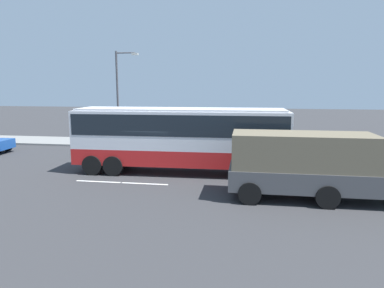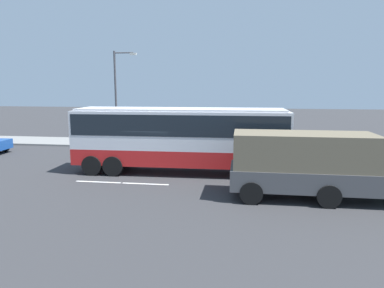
{
  "view_description": "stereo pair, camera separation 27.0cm",
  "coord_description": "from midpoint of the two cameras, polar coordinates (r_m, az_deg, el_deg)",
  "views": [
    {
      "loc": [
        5.33,
        -18.75,
        4.84
      ],
      "look_at": [
        2.37,
        -0.11,
        1.7
      ],
      "focal_mm": 32.41,
      "sensor_mm": 36.0,
      "label": 1
    },
    {
      "loc": [
        5.06,
        -18.79,
        4.84
      ],
      "look_at": [
        2.37,
        -0.11,
        1.7
      ],
      "focal_mm": 32.41,
      "sensor_mm": 36.0,
      "label": 2
    }
  ],
  "objects": [
    {
      "name": "sidewalk_curb",
      "position": [
        28.9,
        -1.48,
        -0.04
      ],
      "size": [
        80.0,
        4.0,
        0.15
      ],
      "primitive_type": "cube",
      "color": "gray",
      "rests_on": "ground_plane"
    },
    {
      "name": "pedestrian_near_curb",
      "position": [
        29.41,
        -8.26,
        2.14
      ],
      "size": [
        0.32,
        0.32,
        1.73
      ],
      "rotation": [
        0.0,
        0.0,
        0.89
      ],
      "color": "#38334C",
      "rests_on": "sidewalk_curb"
    },
    {
      "name": "cargo_truck",
      "position": [
        15.87,
        21.51,
        -3.08
      ],
      "size": [
        8.36,
        2.6,
        2.87
      ],
      "rotation": [
        0.0,
        0.0,
        -0.0
      ],
      "color": "#19592D",
      "rests_on": "ground_plane"
    },
    {
      "name": "coach_bus",
      "position": [
        19.38,
        -1.54,
        1.78
      ],
      "size": [
        11.93,
        2.92,
        3.64
      ],
      "rotation": [
        0.0,
        0.0,
        0.02
      ],
      "color": "red",
      "rests_on": "ground_plane"
    },
    {
      "name": "lane_centreline",
      "position": [
        19.05,
        -18.15,
        -5.74
      ],
      "size": [
        26.48,
        0.16,
        0.01
      ],
      "color": "white",
      "rests_on": "ground_plane"
    },
    {
      "name": "street_lamp",
      "position": [
        28.03,
        -11.55,
        8.32
      ],
      "size": [
        1.84,
        0.24,
        7.39
      ],
      "color": "#47474C",
      "rests_on": "sidewalk_curb"
    },
    {
      "name": "ground_plane",
      "position": [
        20.07,
        -6.29,
        -4.56
      ],
      "size": [
        120.0,
        120.0,
        0.0
      ],
      "primitive_type": "plane",
      "color": "#333335"
    }
  ]
}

